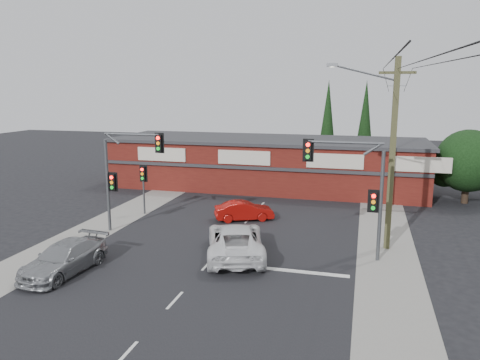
% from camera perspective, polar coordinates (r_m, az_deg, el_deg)
% --- Properties ---
extents(ground, '(120.00, 120.00, 0.00)m').
position_cam_1_polar(ground, '(24.72, -2.64, -8.83)').
color(ground, black).
rests_on(ground, ground).
extents(road_strip, '(14.00, 70.00, 0.01)m').
position_cam_1_polar(road_strip, '(29.28, 0.34, -5.60)').
color(road_strip, black).
rests_on(road_strip, ground).
extents(verge_left, '(3.00, 70.00, 0.02)m').
position_cam_1_polar(verge_left, '(32.41, -14.39, -4.29)').
color(verge_left, gray).
rests_on(verge_left, ground).
extents(verge_right, '(3.00, 70.00, 0.02)m').
position_cam_1_polar(verge_right, '(28.44, 17.26, -6.62)').
color(verge_right, gray).
rests_on(verge_right, ground).
extents(stop_line, '(6.50, 0.35, 0.01)m').
position_cam_1_polar(stop_line, '(22.57, 4.83, -10.82)').
color(stop_line, silver).
rests_on(stop_line, ground).
extents(white_suv, '(4.39, 6.52, 1.66)m').
position_cam_1_polar(white_suv, '(23.98, -0.55, -7.36)').
color(white_suv, silver).
rests_on(white_suv, ground).
extents(silver_suv, '(2.35, 4.99, 1.41)m').
position_cam_1_polar(silver_suv, '(23.38, -20.67, -8.93)').
color(silver_suv, '#95989A').
rests_on(silver_suv, ground).
extents(red_sedan, '(3.99, 2.78, 1.25)m').
position_cam_1_polar(red_sedan, '(30.38, 0.51, -3.77)').
color(red_sedan, '#970D09').
rests_on(red_sedan, ground).
extents(lane_dashes, '(0.12, 34.10, 0.01)m').
position_cam_1_polar(lane_dashes, '(23.16, -3.97, -10.21)').
color(lane_dashes, silver).
rests_on(lane_dashes, ground).
extents(shop_building, '(27.30, 8.40, 4.22)m').
position_cam_1_polar(shop_building, '(40.43, 3.30, 2.15)').
color(shop_building, '#4D130F').
rests_on(shop_building, ground).
extents(tree_cluster, '(5.90, 5.10, 5.50)m').
position_cam_1_polar(tree_cluster, '(38.72, 26.18, 1.76)').
color(tree_cluster, '#2D2116').
rests_on(tree_cluster, ground).
extents(conifer_near, '(1.80, 1.80, 9.25)m').
position_cam_1_polar(conifer_near, '(46.36, 10.64, 7.29)').
color(conifer_near, '#2D2116').
rests_on(conifer_near, ground).
extents(conifer_far, '(1.80, 1.80, 9.25)m').
position_cam_1_polar(conifer_far, '(48.21, 15.01, 7.24)').
color(conifer_far, '#2D2116').
rests_on(conifer_far, ground).
extents(traffic_mast_left, '(3.77, 0.27, 5.97)m').
position_cam_1_polar(traffic_mast_left, '(28.03, -14.07, 1.55)').
color(traffic_mast_left, '#47494C').
rests_on(traffic_mast_left, ground).
extents(traffic_mast_right, '(3.96, 0.27, 5.97)m').
position_cam_1_polar(traffic_mast_right, '(23.56, 14.16, -0.20)').
color(traffic_mast_right, '#47494C').
rests_on(traffic_mast_right, ground).
extents(pedestal_signal, '(0.55, 0.27, 3.38)m').
position_cam_1_polar(pedestal_signal, '(32.13, -11.70, 0.08)').
color(pedestal_signal, '#47494C').
rests_on(pedestal_signal, ground).
extents(utility_pole, '(4.38, 0.59, 10.00)m').
position_cam_1_polar(utility_pole, '(25.32, 17.81, 3.70)').
color(utility_pole, brown).
rests_on(utility_pole, ground).
extents(steel_pole, '(1.20, 0.16, 9.00)m').
position_cam_1_polar(steel_pole, '(34.38, 18.16, 4.35)').
color(steel_pole, gray).
rests_on(steel_pole, ground).
extents(power_lines, '(2.01, 29.00, 1.22)m').
position_cam_1_polar(power_lines, '(19.71, 19.46, 12.27)').
color(power_lines, black).
rests_on(power_lines, ground).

